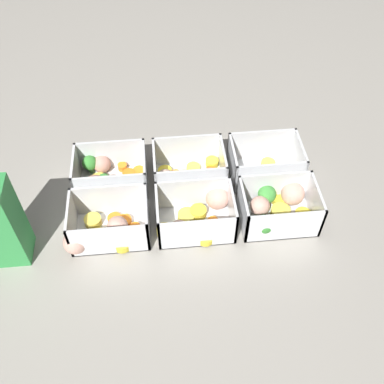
# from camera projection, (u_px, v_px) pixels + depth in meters

# --- Properties ---
(ground_plane) EXTENTS (4.00, 4.00, 0.00)m
(ground_plane) POSITION_uv_depth(u_px,v_px,m) (192.00, 200.00, 0.96)
(ground_plane) COLOR gray
(container_near_left) EXTENTS (0.15, 0.11, 0.08)m
(container_near_left) POSITION_uv_depth(u_px,v_px,m) (266.00, 166.00, 0.99)
(container_near_left) COLOR white
(container_near_left) RESTS_ON ground_plane
(container_near_center) EXTENTS (0.15, 0.12, 0.08)m
(container_near_center) POSITION_uv_depth(u_px,v_px,m) (190.00, 174.00, 0.97)
(container_near_center) COLOR white
(container_near_center) RESTS_ON ground_plane
(container_near_right) EXTENTS (0.15, 0.13, 0.08)m
(container_near_right) POSITION_uv_depth(u_px,v_px,m) (106.00, 176.00, 0.97)
(container_near_right) COLOR white
(container_near_right) RESTS_ON ground_plane
(container_far_left) EXTENTS (0.15, 0.13, 0.08)m
(container_far_left) POSITION_uv_depth(u_px,v_px,m) (279.00, 206.00, 0.91)
(container_far_left) COLOR white
(container_far_left) RESTS_ON ground_plane
(container_far_center) EXTENTS (0.16, 0.14, 0.08)m
(container_far_center) POSITION_uv_depth(u_px,v_px,m) (197.00, 215.00, 0.90)
(container_far_center) COLOR white
(container_far_center) RESTS_ON ground_plane
(container_far_right) EXTENTS (0.17, 0.12, 0.08)m
(container_far_right) POSITION_uv_depth(u_px,v_px,m) (105.00, 228.00, 0.88)
(container_far_right) COLOR white
(container_far_right) RESTS_ON ground_plane
(juice_carton) EXTENTS (0.07, 0.07, 0.20)m
(juice_carton) POSITION_uv_depth(u_px,v_px,m) (1.00, 223.00, 0.80)
(juice_carton) COLOR green
(juice_carton) RESTS_ON ground_plane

